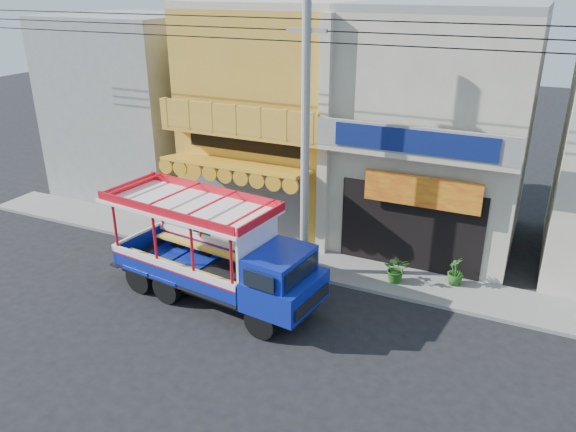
# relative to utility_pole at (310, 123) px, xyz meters

# --- Properties ---
(ground) EXTENTS (90.00, 90.00, 0.00)m
(ground) POSITION_rel_utility_pole_xyz_m (0.85, -3.30, -5.03)
(ground) COLOR black
(ground) RESTS_ON ground
(sidewalk) EXTENTS (30.00, 2.00, 0.12)m
(sidewalk) POSITION_rel_utility_pole_xyz_m (0.85, 0.70, -4.97)
(sidewalk) COLOR slate
(sidewalk) RESTS_ON ground
(shophouse_left) EXTENTS (6.00, 7.50, 8.24)m
(shophouse_left) POSITION_rel_utility_pole_xyz_m (-3.15, 4.66, -0.92)
(shophouse_left) COLOR gold
(shophouse_left) RESTS_ON ground
(shophouse_right) EXTENTS (6.00, 6.75, 8.24)m
(shophouse_right) POSITION_rel_utility_pole_xyz_m (2.85, 4.66, -0.93)
(shophouse_right) COLOR #AFA88F
(shophouse_right) RESTS_ON ground
(party_pilaster) EXTENTS (0.35, 0.30, 8.00)m
(party_pilaster) POSITION_rel_utility_pole_xyz_m (-0.15, 1.55, -1.03)
(party_pilaster) COLOR #AFA88F
(party_pilaster) RESTS_ON ground
(filler_building_left) EXTENTS (6.00, 6.00, 7.60)m
(filler_building_left) POSITION_rel_utility_pole_xyz_m (-10.15, 4.70, -1.23)
(filler_building_left) COLOR gray
(filler_building_left) RESTS_ON ground
(utility_pole) EXTENTS (28.00, 0.26, 9.00)m
(utility_pole) POSITION_rel_utility_pole_xyz_m (0.00, 0.00, 0.00)
(utility_pole) COLOR gray
(utility_pole) RESTS_ON ground
(songthaew_truck) EXTENTS (6.97, 3.00, 3.15)m
(songthaew_truck) POSITION_rel_utility_pole_xyz_m (-1.43, -2.66, -3.51)
(songthaew_truck) COLOR black
(songthaew_truck) RESTS_ON ground
(green_sign) EXTENTS (0.61, 0.44, 0.95)m
(green_sign) POSITION_rel_utility_pole_xyz_m (-4.37, 0.47, -4.51)
(green_sign) COLOR black
(green_sign) RESTS_ON sidewalk
(potted_plant_a) EXTENTS (0.94, 0.87, 0.88)m
(potted_plant_a) POSITION_rel_utility_pole_xyz_m (2.78, 0.55, -4.47)
(potted_plant_a) COLOR #1F5017
(potted_plant_a) RESTS_ON sidewalk
(potted_plant_c) EXTENTS (0.54, 0.54, 0.90)m
(potted_plant_c) POSITION_rel_utility_pole_xyz_m (4.48, 1.15, -4.46)
(potted_plant_c) COLOR #1F5017
(potted_plant_c) RESTS_ON sidewalk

